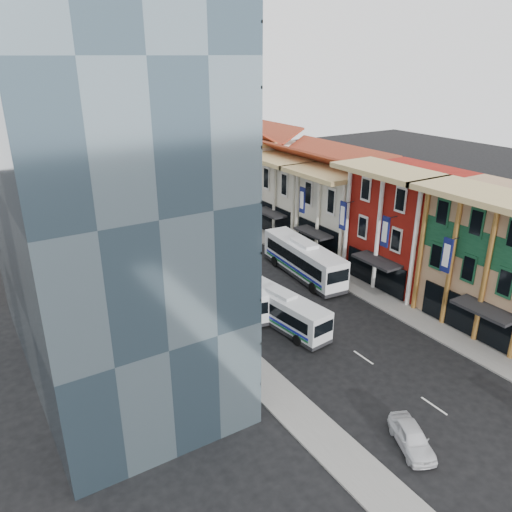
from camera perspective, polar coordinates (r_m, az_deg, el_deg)
ground at (r=37.56m, az=20.89°, el=-16.53°), size 200.00×200.00×0.00m
sidewalk_right at (r=55.76m, az=8.69°, el=-1.97°), size 3.00×90.00×0.15m
sidewalk_left at (r=47.43m, az=-7.32°, el=-6.41°), size 3.00×90.00×0.15m
shophouse_red at (r=54.05m, az=16.95°, el=3.26°), size 8.00×10.00×12.00m
shophouse_cream_near at (r=60.65m, az=10.20°, el=4.90°), size 8.00×9.00×10.00m
shophouse_cream_mid at (r=67.29m, az=5.10°, el=6.87°), size 8.00×9.00×10.00m
shophouse_cream_far at (r=75.55m, az=0.30°, el=9.03°), size 8.00×12.00×11.00m
office_tower at (r=36.99m, az=-18.58°, el=9.17°), size 12.00×26.00×30.00m
office_block_far at (r=61.00m, az=-22.22°, el=5.65°), size 10.00×18.00×14.00m
bus_left_near at (r=44.45m, az=2.89°, el=-5.96°), size 3.65×10.67×3.35m
bus_left_far at (r=48.05m, az=-2.26°, el=-3.58°), size 4.71×11.27×3.52m
bus_right at (r=54.20m, az=5.45°, el=-0.29°), size 3.96×12.80×4.04m
sedan_left at (r=33.94m, az=17.38°, el=-19.16°), size 3.30×4.60×1.45m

